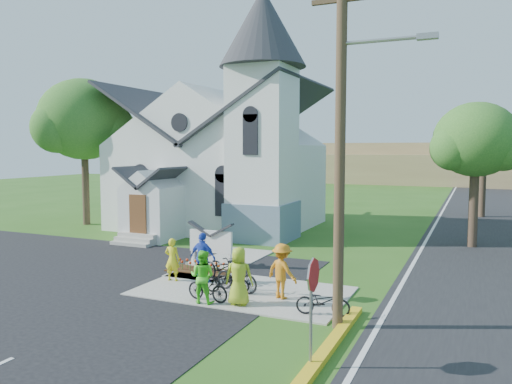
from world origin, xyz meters
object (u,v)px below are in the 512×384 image
at_px(utility_pole, 343,126).
at_px(cyclist_3, 282,271).
at_px(cyclist_1, 202,276).
at_px(bike_3, 237,276).
at_px(church_sign, 211,242).
at_px(bike_1, 208,287).
at_px(bike_4, 323,302).
at_px(cyclist_0, 172,259).
at_px(bike_0, 227,281).
at_px(bike_2, 221,268).
at_px(cyclist_4, 239,276).
at_px(cyclist_2, 203,258).
at_px(stop_sign, 313,289).

height_order(utility_pole, cyclist_3, utility_pole).
height_order(cyclist_1, bike_3, cyclist_1).
xyz_separation_m(church_sign, bike_1, (2.22, -4.22, -0.53)).
relative_size(cyclist_3, bike_4, 1.13).
distance_m(cyclist_3, bike_3, 1.69).
xyz_separation_m(bike_3, bike_4, (3.32, -1.17, -0.10)).
xyz_separation_m(utility_pole, cyclist_0, (-6.72, 2.12, -4.58)).
relative_size(cyclist_0, cyclist_1, 0.94).
height_order(bike_3, bike_4, bike_3).
distance_m(cyclist_0, bike_1, 2.90).
bearing_deg(utility_pole, bike_3, 155.52).
distance_m(bike_0, bike_2, 1.45).
bearing_deg(cyclist_4, bike_4, 168.27).
distance_m(bike_0, bike_4, 3.63).
bearing_deg(cyclist_0, cyclist_1, 133.71).
bearing_deg(cyclist_1, cyclist_2, -64.90).
xyz_separation_m(stop_sign, cyclist_1, (-4.49, 3.00, -0.91)).
bearing_deg(bike_0, stop_sign, -144.63).
bearing_deg(cyclist_4, bike_3, -74.54).
xyz_separation_m(stop_sign, bike_0, (-4.26, 4.22, -1.33)).
distance_m(utility_pole, bike_1, 6.57).
bearing_deg(utility_pole, cyclist_4, 170.22).
height_order(utility_pole, stop_sign, utility_pole).
height_order(cyclist_2, cyclist_4, cyclist_2).
height_order(cyclist_0, bike_1, cyclist_0).
xyz_separation_m(cyclist_0, bike_2, (1.68, 0.57, -0.28)).
height_order(bike_1, bike_2, bike_2).
distance_m(cyclist_2, bike_3, 1.74).
relative_size(cyclist_4, bike_4, 1.15).
relative_size(church_sign, bike_0, 1.44).
bearing_deg(bike_2, cyclist_1, -142.77).
bearing_deg(church_sign, cyclist_0, -93.36).
height_order(utility_pole, bike_2, utility_pole).
bearing_deg(bike_3, cyclist_2, 84.24).
bearing_deg(stop_sign, cyclist_1, 146.25).
height_order(utility_pole, bike_1, utility_pole).
bearing_deg(bike_1, cyclist_1, 162.09).
relative_size(cyclist_2, bike_4, 1.15).
bearing_deg(church_sign, bike_2, -52.73).
bearing_deg(bike_1, bike_4, -81.58).
height_order(cyclist_2, bike_2, cyclist_2).
relative_size(cyclist_0, bike_1, 1.05).
distance_m(bike_2, bike_3, 1.37).
distance_m(church_sign, stop_sign, 9.97).
relative_size(bike_2, cyclist_3, 1.07).
relative_size(bike_0, bike_4, 0.98).
xyz_separation_m(cyclist_1, cyclist_4, (1.12, 0.27, 0.07)).
height_order(bike_2, bike_3, bike_3).
bearing_deg(utility_pole, bike_4, 135.92).
bearing_deg(stop_sign, cyclist_4, 135.84).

